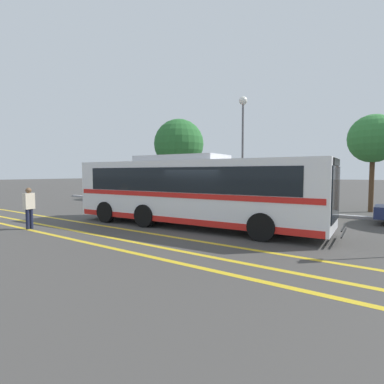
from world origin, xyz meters
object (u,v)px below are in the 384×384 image
object	(u,v)px
transit_bus	(192,189)
tree_1	(373,139)
parked_car_0	(129,195)
parked_car_1	(186,198)
street_lamp	(243,126)
tree_2	(179,144)
parked_car_2	(278,203)
pedestrian_0	(29,205)

from	to	relation	value
transit_bus	tree_1	distance (m)	12.30
parked_car_0	parked_car_1	distance (m)	5.61
parked_car_0	street_lamp	bearing A→B (deg)	104.89
street_lamp	tree_2	bearing A→B (deg)	155.27
transit_bus	parked_car_2	world-z (taller)	transit_bus
parked_car_2	tree_2	xyz separation A→B (m)	(-11.63, 5.87, 4.38)
tree_1	tree_2	bearing A→B (deg)	176.05
parked_car_1	street_lamp	bearing A→B (deg)	117.81
parked_car_1	street_lamp	size ratio (longest dim) A/B	0.68
transit_bus	parked_car_0	distance (m)	11.55
parked_car_2	tree_1	xyz separation A→B (m)	(4.07, 4.79, 3.73)
parked_car_2	tree_1	world-z (taller)	tree_1
parked_car_0	transit_bus	bearing A→B (deg)	63.11
parked_car_0	pedestrian_0	distance (m)	11.14
parked_car_1	pedestrian_0	size ratio (longest dim) A/B	2.85
parked_car_1	tree_1	bearing A→B (deg)	110.28
tree_2	parked_car_0	bearing A→B (deg)	-93.68
transit_bus	tree_1	bearing A→B (deg)	145.80
pedestrian_0	transit_bus	bearing A→B (deg)	122.94
parked_car_0	parked_car_1	world-z (taller)	parked_car_1
parked_car_0	parked_car_2	xyz separation A→B (m)	(12.01, 0.06, 0.01)
transit_bus	pedestrian_0	bearing A→B (deg)	-53.75
parked_car_2	street_lamp	bearing A→B (deg)	56.70
parked_car_2	tree_1	distance (m)	7.31
pedestrian_0	tree_1	world-z (taller)	tree_1
parked_car_2	transit_bus	bearing A→B (deg)	159.76
parked_car_2	pedestrian_0	xyz separation A→B (m)	(-7.17, -10.09, 0.32)
transit_bus	street_lamp	size ratio (longest dim) A/B	1.60
transit_bus	street_lamp	world-z (taller)	street_lamp
parked_car_0	parked_car_2	size ratio (longest dim) A/B	0.97
parked_car_0	parked_car_2	bearing A→B (deg)	92.16
street_lamp	transit_bus	bearing A→B (deg)	-80.54
parked_car_0	tree_2	world-z (taller)	tree_2
tree_2	parked_car_2	bearing A→B (deg)	-26.80
transit_bus	pedestrian_0	world-z (taller)	transit_bus
parked_car_2	parked_car_0	bearing A→B (deg)	88.94
transit_bus	pedestrian_0	size ratio (longest dim) A/B	6.77
pedestrian_0	tree_2	distance (m)	17.06
parked_car_0	parked_car_1	size ratio (longest dim) A/B	0.90
parked_car_2	street_lamp	distance (m)	6.10
parked_car_1	parked_car_2	world-z (taller)	parked_car_2
transit_bus	parked_car_1	world-z (taller)	transit_bus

